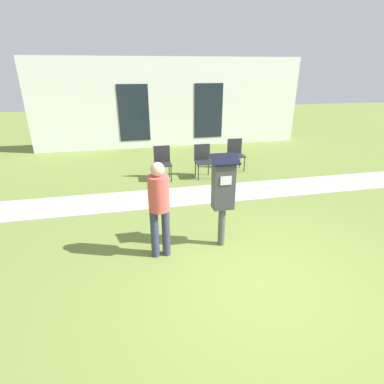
% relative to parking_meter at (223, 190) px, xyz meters
% --- Properties ---
extents(ground_plane, '(40.00, 40.00, 0.00)m').
position_rel_parking_meter_xyz_m(ground_plane, '(0.23, -1.06, -1.02)').
color(ground_plane, olive).
extents(sidewalk, '(12.00, 1.10, 0.02)m').
position_rel_parking_meter_xyz_m(sidewalk, '(0.23, 2.17, -1.01)').
color(sidewalk, '#B7B2A8').
rests_on(sidewalk, ground).
extents(building_facade, '(10.00, 0.26, 3.20)m').
position_rel_parking_meter_xyz_m(building_facade, '(0.23, 7.18, 0.58)').
color(building_facade, white).
rests_on(building_facade, ground).
extents(parking_meter, '(0.44, 0.31, 1.59)m').
position_rel_parking_meter_xyz_m(parking_meter, '(0.00, 0.00, 0.00)').
color(parking_meter, '#4C4C4C').
rests_on(parking_meter, ground).
extents(person_standing, '(0.32, 0.32, 1.58)m').
position_rel_parking_meter_xyz_m(person_standing, '(-1.05, -0.11, -0.09)').
color(person_standing, '#333851').
rests_on(person_standing, ground).
extents(outdoor_chair_left, '(0.44, 0.44, 0.90)m').
position_rel_parking_meter_xyz_m(outdoor_chair_left, '(-0.58, 3.52, -0.49)').
color(outdoor_chair_left, '#262628').
rests_on(outdoor_chair_left, ground).
extents(outdoor_chair_middle, '(0.44, 0.44, 0.90)m').
position_rel_parking_meter_xyz_m(outdoor_chair_middle, '(0.53, 3.46, -0.49)').
color(outdoor_chair_middle, '#262628').
rests_on(outdoor_chair_middle, ground).
extents(outdoor_chair_right, '(0.44, 0.44, 0.90)m').
position_rel_parking_meter_xyz_m(outdoor_chair_right, '(1.64, 3.92, -0.49)').
color(outdoor_chair_right, '#262628').
rests_on(outdoor_chair_right, ground).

